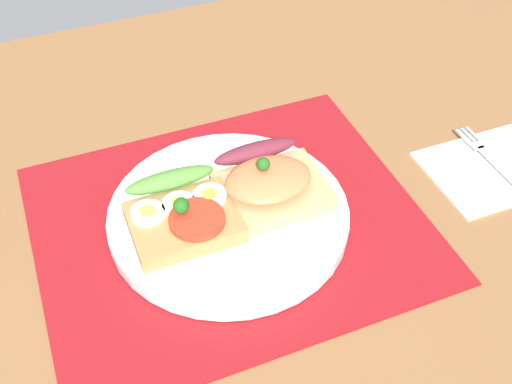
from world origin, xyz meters
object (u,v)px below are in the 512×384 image
(napkin, at_px, (493,167))
(fork, at_px, (495,162))
(plate, at_px, (229,216))
(sandwich_salmon, at_px, (269,183))
(sandwich_egg_tomato, at_px, (182,213))

(napkin, xyz_separation_m, fork, (0.00, 0.00, 0.00))
(plate, relative_size, fork, 1.76)
(napkin, bearing_deg, sandwich_salmon, 171.73)
(plate, xyz_separation_m, napkin, (0.30, -0.03, -0.01))
(sandwich_egg_tomato, height_order, fork, sandwich_egg_tomato)
(fork, bearing_deg, plate, 174.24)
(sandwich_egg_tomato, bearing_deg, plate, 0.54)
(sandwich_salmon, bearing_deg, napkin, -8.27)
(plate, height_order, napkin, plate)
(plate, bearing_deg, sandwich_salmon, 4.94)
(sandwich_salmon, distance_m, napkin, 0.26)
(sandwich_salmon, xyz_separation_m, fork, (0.26, -0.03, -0.03))
(sandwich_egg_tomato, xyz_separation_m, napkin, (0.35, -0.03, -0.03))
(plate, height_order, sandwich_salmon, sandwich_salmon)
(napkin, distance_m, fork, 0.01)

